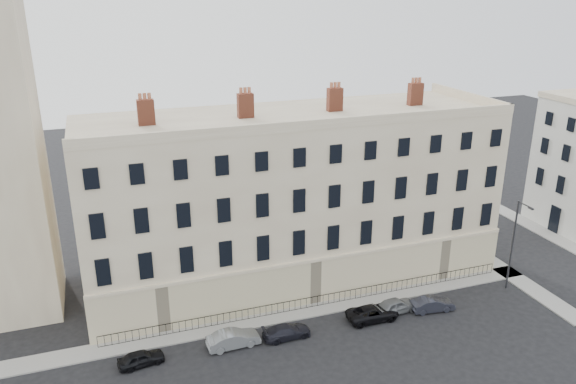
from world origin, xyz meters
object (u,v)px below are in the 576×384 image
car_a (141,358)px  car_c (287,331)px  car_d (373,313)px  streetlamp (514,241)px  car_f (432,304)px  car_b (233,339)px  car_e (396,305)px

car_a → car_c: bearing=-99.1°
car_a → car_d: 18.10m
car_d → streetlamp: 14.14m
car_a → car_f: 23.37m
car_b → streetlamp: size_ratio=0.48×
car_c → car_b: bearing=85.1°
car_a → car_b: (6.68, -0.05, 0.10)m
car_d → car_e: bearing=-81.3°
car_c → car_e: 9.60m
car_a → streetlamp: 31.91m
car_c → car_a: bearing=86.9°
car_f → streetlamp: (8.29, 0.90, 4.02)m
streetlamp → car_e: bearing=179.7°
car_f → streetlamp: size_ratio=0.43×
car_b → car_f: (16.68, -0.64, -0.06)m
car_f → car_b: bearing=94.6°
streetlamp → car_a: bearing=179.4°
car_b → car_c: (4.10, -0.25, -0.11)m
car_a → car_f: size_ratio=0.90×
car_b → car_f: size_ratio=1.10×
car_d → streetlamp: (13.55, 0.46, 4.02)m
car_e → streetlamp: bearing=-96.7°
car_a → car_e: bearing=-97.3°
car_a → car_e: car_e is taller
car_b → car_f: car_b is taller
car_c → streetlamp: (20.87, 0.51, 4.07)m
car_a → car_c: (10.78, -0.29, -0.01)m
car_e → car_b: bearing=83.2°
car_a → car_d: bearing=-98.3°
car_a → car_e: 20.37m
car_c → streetlamp: size_ratio=0.45×
car_b → car_d: car_b is taller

